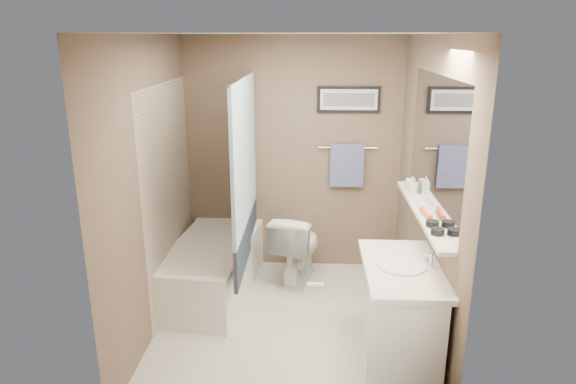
{
  "coord_description": "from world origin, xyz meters",
  "views": [
    {
      "loc": [
        0.19,
        -3.88,
        2.39
      ],
      "look_at": [
        0.0,
        0.15,
        1.15
      ],
      "focal_mm": 32.0,
      "sensor_mm": 36.0,
      "label": 1
    }
  ],
  "objects_px": {
    "bathtub": "(212,268)",
    "soap_bottle": "(412,185)",
    "toilet": "(297,247)",
    "candle_bowl_far": "(432,224)",
    "hair_brush_front": "(426,213)",
    "candle_bowl_near": "(437,232)",
    "glass_jar": "(410,185)",
    "vanity": "(400,322)"
  },
  "relations": [
    {
      "from": "bathtub",
      "to": "soap_bottle",
      "type": "relative_size",
      "value": 10.33
    },
    {
      "from": "toilet",
      "to": "candle_bowl_far",
      "type": "bearing_deg",
      "value": 140.34
    },
    {
      "from": "hair_brush_front",
      "to": "soap_bottle",
      "type": "xyz_separation_m",
      "value": [
        0.0,
        0.56,
        0.05
      ]
    },
    {
      "from": "hair_brush_front",
      "to": "soap_bottle",
      "type": "height_order",
      "value": "soap_bottle"
    },
    {
      "from": "toilet",
      "to": "candle_bowl_far",
      "type": "xyz_separation_m",
      "value": [
        0.98,
        -1.36,
        0.77
      ]
    },
    {
      "from": "hair_brush_front",
      "to": "candle_bowl_far",
      "type": "bearing_deg",
      "value": -90.0
    },
    {
      "from": "bathtub",
      "to": "candle_bowl_far",
      "type": "height_order",
      "value": "candle_bowl_far"
    },
    {
      "from": "soap_bottle",
      "to": "candle_bowl_near",
      "type": "bearing_deg",
      "value": -90.0
    },
    {
      "from": "hair_brush_front",
      "to": "glass_jar",
      "type": "height_order",
      "value": "glass_jar"
    },
    {
      "from": "hair_brush_front",
      "to": "bathtub",
      "type": "bearing_deg",
      "value": 154.47
    },
    {
      "from": "vanity",
      "to": "hair_brush_front",
      "type": "distance_m",
      "value": 0.81
    },
    {
      "from": "hair_brush_front",
      "to": "candle_bowl_near",
      "type": "bearing_deg",
      "value": -90.0
    },
    {
      "from": "vanity",
      "to": "candle_bowl_far",
      "type": "relative_size",
      "value": 10.0
    },
    {
      "from": "vanity",
      "to": "candle_bowl_far",
      "type": "xyz_separation_m",
      "value": [
        0.19,
        0.07,
        0.73
      ]
    },
    {
      "from": "soap_bottle",
      "to": "vanity",
      "type": "bearing_deg",
      "value": -102.31
    },
    {
      "from": "glass_jar",
      "to": "soap_bottle",
      "type": "height_order",
      "value": "soap_bottle"
    },
    {
      "from": "toilet",
      "to": "vanity",
      "type": "distance_m",
      "value": 1.64
    },
    {
      "from": "candle_bowl_near",
      "to": "candle_bowl_far",
      "type": "bearing_deg",
      "value": 90.0
    },
    {
      "from": "vanity",
      "to": "soap_bottle",
      "type": "bearing_deg",
      "value": 82.52
    },
    {
      "from": "vanity",
      "to": "hair_brush_front",
      "type": "height_order",
      "value": "hair_brush_front"
    },
    {
      "from": "candle_bowl_near",
      "to": "glass_jar",
      "type": "height_order",
      "value": "glass_jar"
    },
    {
      "from": "bathtub",
      "to": "toilet",
      "type": "xyz_separation_m",
      "value": [
        0.81,
        0.29,
        0.11
      ]
    },
    {
      "from": "toilet",
      "to": "soap_bottle",
      "type": "height_order",
      "value": "soap_bottle"
    },
    {
      "from": "candle_bowl_near",
      "to": "candle_bowl_far",
      "type": "distance_m",
      "value": 0.15
    },
    {
      "from": "hair_brush_front",
      "to": "glass_jar",
      "type": "bearing_deg",
      "value": 90.0
    },
    {
      "from": "candle_bowl_far",
      "to": "glass_jar",
      "type": "xyz_separation_m",
      "value": [
        0.0,
        0.86,
        0.03
      ]
    },
    {
      "from": "toilet",
      "to": "soap_bottle",
      "type": "relative_size",
      "value": 4.96
    },
    {
      "from": "candle_bowl_near",
      "to": "bathtub",
      "type": "bearing_deg",
      "value": 145.61
    },
    {
      "from": "toilet",
      "to": "candle_bowl_near",
      "type": "xyz_separation_m",
      "value": [
        0.98,
        -1.51,
        0.77
      ]
    },
    {
      "from": "candle_bowl_far",
      "to": "hair_brush_front",
      "type": "relative_size",
      "value": 0.41
    },
    {
      "from": "vanity",
      "to": "hair_brush_front",
      "type": "relative_size",
      "value": 4.09
    },
    {
      "from": "candle_bowl_near",
      "to": "vanity",
      "type": "bearing_deg",
      "value": 156.63
    },
    {
      "from": "glass_jar",
      "to": "candle_bowl_far",
      "type": "bearing_deg",
      "value": -90.0
    },
    {
      "from": "bathtub",
      "to": "candle_bowl_near",
      "type": "distance_m",
      "value": 2.34
    },
    {
      "from": "candle_bowl_near",
      "to": "soap_bottle",
      "type": "xyz_separation_m",
      "value": [
        0.0,
        0.93,
        0.05
      ]
    },
    {
      "from": "candle_bowl_far",
      "to": "glass_jar",
      "type": "relative_size",
      "value": 0.9
    },
    {
      "from": "vanity",
      "to": "soap_bottle",
      "type": "height_order",
      "value": "soap_bottle"
    },
    {
      "from": "candle_bowl_near",
      "to": "glass_jar",
      "type": "distance_m",
      "value": 1.01
    },
    {
      "from": "candle_bowl_near",
      "to": "hair_brush_front",
      "type": "height_order",
      "value": "hair_brush_front"
    },
    {
      "from": "vanity",
      "to": "soap_bottle",
      "type": "xyz_separation_m",
      "value": [
        0.19,
        0.85,
        0.79
      ]
    },
    {
      "from": "glass_jar",
      "to": "vanity",
      "type": "bearing_deg",
      "value": -101.24
    },
    {
      "from": "candle_bowl_near",
      "to": "hair_brush_front",
      "type": "distance_m",
      "value": 0.37
    }
  ]
}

